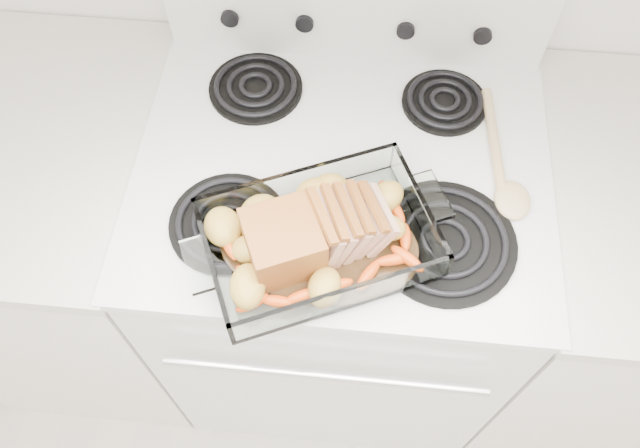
# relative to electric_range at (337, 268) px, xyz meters

# --- Properties ---
(electric_range) EXTENTS (0.78, 0.70, 1.12)m
(electric_range) POSITION_rel_electric_range_xyz_m (0.00, 0.00, 0.00)
(electric_range) COLOR silver
(electric_range) RESTS_ON ground
(counter_left) EXTENTS (0.58, 0.68, 0.93)m
(counter_left) POSITION_rel_electric_range_xyz_m (-0.67, -0.00, -0.02)
(counter_left) COLOR white
(counter_left) RESTS_ON ground
(counter_right) EXTENTS (0.58, 0.68, 0.93)m
(counter_right) POSITION_rel_electric_range_xyz_m (0.66, -0.00, -0.02)
(counter_right) COLOR white
(counter_right) RESTS_ON ground
(baking_dish) EXTENTS (0.37, 0.24, 0.07)m
(baking_dish) POSITION_rel_electric_range_xyz_m (-0.03, -0.20, 0.48)
(baking_dish) COLOR white
(baking_dish) RESTS_ON electric_range
(pork_roast) EXTENTS (0.24, 0.12, 0.09)m
(pork_roast) POSITION_rel_electric_range_xyz_m (-0.05, -0.20, 0.52)
(pork_roast) COLOR #905319
(pork_roast) RESTS_ON baking_dish
(roast_vegetables) EXTENTS (0.39, 0.21, 0.05)m
(roast_vegetables) POSITION_rel_electric_range_xyz_m (-0.03, -0.16, 0.49)
(roast_vegetables) COLOR #D44C15
(roast_vegetables) RESTS_ON baking_dish
(wooden_spoon) EXTENTS (0.08, 0.30, 0.02)m
(wooden_spoon) POSITION_rel_electric_range_xyz_m (0.30, -0.01, 0.46)
(wooden_spoon) COLOR beige
(wooden_spoon) RESTS_ON electric_range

